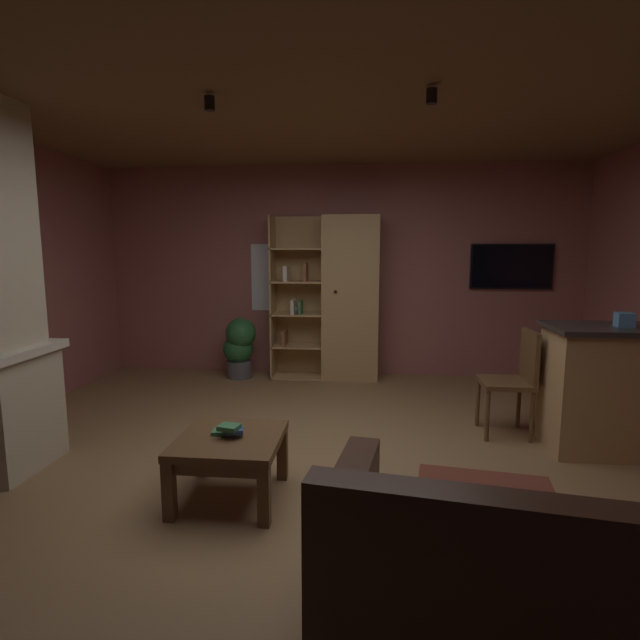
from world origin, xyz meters
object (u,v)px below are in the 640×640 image
tissue_box (624,320)px  coffee_table (230,449)px  leather_couch (541,595)px  wall_mounted_tv (511,266)px  bookshelf_cabinet (343,299)px  potted_floor_plant (239,346)px  dining_chair (515,375)px  table_book_1 (235,430)px  table_book_0 (220,432)px  table_book_2 (229,427)px

tissue_box → coffee_table: 3.09m
leather_couch → wall_mounted_tv: (1.03, 4.46, 1.08)m
bookshelf_cabinet → potted_floor_plant: size_ratio=2.64×
leather_couch → dining_chair: size_ratio=1.92×
bookshelf_cabinet → table_book_1: bearing=-99.5°
table_book_0 → table_book_1: size_ratio=0.99×
bookshelf_cabinet → tissue_box: (2.27, -2.06, 0.08)m
coffee_table → dining_chair: (2.13, 1.33, 0.19)m
table_book_0 → potted_floor_plant: size_ratio=0.14×
tissue_box → coffee_table: size_ratio=0.18×
table_book_0 → dining_chair: size_ratio=0.12×
table_book_1 → dining_chair: size_ratio=0.12×
potted_floor_plant → wall_mounted_tv: 3.46m
wall_mounted_tv → table_book_1: bearing=-127.7°
table_book_1 → potted_floor_plant: (-0.76, 2.95, -0.05)m
dining_chair → tissue_box: bearing=-23.9°
tissue_box → potted_floor_plant: size_ratio=0.16×
table_book_1 → table_book_2: 0.05m
table_book_0 → wall_mounted_tv: bearing=50.9°
coffee_table → potted_floor_plant: (-0.73, 2.95, 0.07)m
table_book_0 → dining_chair: (2.20, 1.30, 0.10)m
table_book_0 → dining_chair: bearing=30.5°
leather_couch → coffee_table: leather_couch is taller
table_book_2 → dining_chair: (2.13, 1.35, 0.04)m
dining_chair → leather_couch: bearing=-103.2°
bookshelf_cabinet → potted_floor_plant: (-1.28, -0.13, -0.58)m
tissue_box → table_book_2: 3.06m
coffee_table → dining_chair: size_ratio=0.74×
tissue_box → dining_chair: tissue_box is taller
table_book_0 → leather_couch: bearing=-36.6°
tissue_box → table_book_1: size_ratio=1.12×
bookshelf_cabinet → coffee_table: (-0.55, -3.08, -0.65)m
tissue_box → table_book_0: size_ratio=1.13×
coffee_table → table_book_0: (-0.07, 0.04, 0.10)m
leather_couch → potted_floor_plant: leather_couch is taller
coffee_table → wall_mounted_tv: bearing=51.9°
table_book_0 → coffee_table: bearing=-27.3°
wall_mounted_tv → leather_couch: bearing=-103.0°
table_book_2 → dining_chair: size_ratio=0.14×
dining_chair → wall_mounted_tv: bearing=77.2°
table_book_1 → wall_mounted_tv: size_ratio=0.11×
leather_couch → tissue_box: bearing=59.7°
table_book_1 → potted_floor_plant: potted_floor_plant is taller
table_book_2 → wall_mounted_tv: (2.57, 3.31, 0.90)m
bookshelf_cabinet → leather_couch: bookshelf_cabinet is taller
leather_couch → table_book_2: (-1.54, 1.14, 0.18)m
tissue_box → potted_floor_plant: 4.09m
bookshelf_cabinet → table_book_0: (-0.62, -3.04, -0.56)m
table_book_2 → potted_floor_plant: potted_floor_plant is taller
leather_couch → potted_floor_plant: bearing=118.9°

